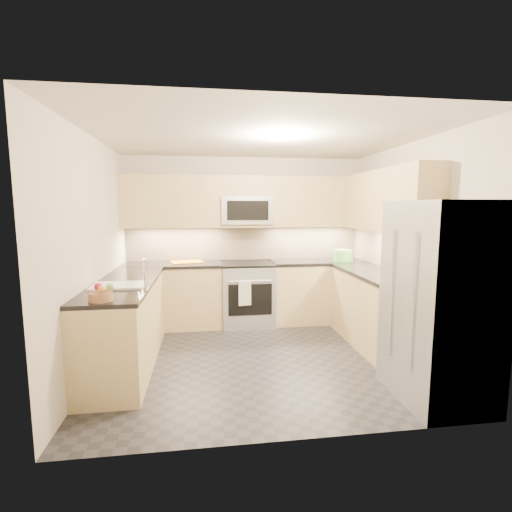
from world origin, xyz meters
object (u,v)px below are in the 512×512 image
(refrigerator, at_px, (440,302))
(fruit_basket, at_px, (101,297))
(microwave, at_px, (246,210))
(cutting_board, at_px, (187,262))
(gas_range, at_px, (248,294))
(utensil_bowl, at_px, (343,255))

(refrigerator, xyz_separation_m, fruit_basket, (-2.97, 0.30, 0.08))
(microwave, bearing_deg, fruit_basket, -124.08)
(microwave, bearing_deg, cutting_board, -177.84)
(gas_range, distance_m, refrigerator, 2.86)
(cutting_board, bearing_deg, refrigerator, -47.12)
(refrigerator, distance_m, cutting_board, 3.43)
(utensil_bowl, xyz_separation_m, fruit_basket, (-2.97, -2.04, -0.05))
(utensil_bowl, height_order, cutting_board, utensil_bowl)
(refrigerator, bearing_deg, fruit_basket, 174.19)
(refrigerator, bearing_deg, utensil_bowl, 90.02)
(microwave, distance_m, utensil_bowl, 1.61)
(microwave, bearing_deg, refrigerator, -60.38)
(cutting_board, xyz_separation_m, fruit_basket, (-0.63, -2.21, 0.03))
(refrigerator, bearing_deg, cutting_board, 132.88)
(utensil_bowl, bearing_deg, fruit_basket, -145.51)
(microwave, height_order, fruit_basket, microwave)
(microwave, distance_m, cutting_board, 1.16)
(utensil_bowl, relative_size, cutting_board, 0.66)
(refrigerator, distance_m, fruit_basket, 2.99)
(gas_range, height_order, cutting_board, cutting_board)
(refrigerator, relative_size, utensil_bowl, 6.03)
(gas_range, height_order, refrigerator, refrigerator)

